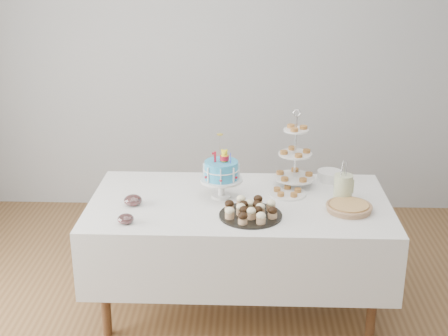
{
  "coord_description": "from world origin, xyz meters",
  "views": [
    {
      "loc": [
        0.04,
        -3.38,
        2.35
      ],
      "look_at": [
        -0.1,
        0.3,
        0.99
      ],
      "focal_mm": 50.0,
      "sensor_mm": 36.0,
      "label": 1
    }
  ],
  "objects_px": {
    "tiered_stand": "(295,154)",
    "jam_bowl_a": "(126,219)",
    "table": "(239,233)",
    "pastry_plate": "(287,192)",
    "birthday_cake": "(221,181)",
    "jam_bowl_b": "(133,200)",
    "cupcake_tray": "(251,210)",
    "pie": "(349,207)",
    "utensil_pitcher": "(343,187)",
    "plate_stack": "(330,176)"
  },
  "relations": [
    {
      "from": "table",
      "to": "utensil_pitcher",
      "type": "height_order",
      "value": "utensil_pitcher"
    },
    {
      "from": "birthday_cake",
      "to": "pie",
      "type": "bearing_deg",
      "value": -13.76
    },
    {
      "from": "plate_stack",
      "to": "pastry_plate",
      "type": "height_order",
      "value": "plate_stack"
    },
    {
      "from": "tiered_stand",
      "to": "pastry_plate",
      "type": "relative_size",
      "value": 2.17
    },
    {
      "from": "birthday_cake",
      "to": "jam_bowl_b",
      "type": "height_order",
      "value": "birthday_cake"
    },
    {
      "from": "cupcake_tray",
      "to": "utensil_pitcher",
      "type": "xyz_separation_m",
      "value": [
        0.59,
        0.27,
        0.05
      ]
    },
    {
      "from": "pastry_plate",
      "to": "jam_bowl_a",
      "type": "bearing_deg",
      "value": -154.0
    },
    {
      "from": "birthday_cake",
      "to": "pie",
      "type": "height_order",
      "value": "birthday_cake"
    },
    {
      "from": "cupcake_tray",
      "to": "birthday_cake",
      "type": "bearing_deg",
      "value": 122.91
    },
    {
      "from": "pie",
      "to": "table",
      "type": "bearing_deg",
      "value": 169.44
    },
    {
      "from": "birthday_cake",
      "to": "tiered_stand",
      "type": "bearing_deg",
      "value": 24.14
    },
    {
      "from": "plate_stack",
      "to": "jam_bowl_a",
      "type": "bearing_deg",
      "value": -149.8
    },
    {
      "from": "pastry_plate",
      "to": "jam_bowl_b",
      "type": "height_order",
      "value": "jam_bowl_b"
    },
    {
      "from": "pastry_plate",
      "to": "cupcake_tray",
      "type": "bearing_deg",
      "value": -124.68
    },
    {
      "from": "cupcake_tray",
      "to": "utensil_pitcher",
      "type": "relative_size",
      "value": 1.45
    },
    {
      "from": "pastry_plate",
      "to": "table",
      "type": "bearing_deg",
      "value": -158.94
    },
    {
      "from": "table",
      "to": "pastry_plate",
      "type": "xyz_separation_m",
      "value": [
        0.31,
        0.12,
        0.24
      ]
    },
    {
      "from": "utensil_pitcher",
      "to": "birthday_cake",
      "type": "bearing_deg",
      "value": -172.23
    },
    {
      "from": "tiered_stand",
      "to": "jam_bowl_a",
      "type": "height_order",
      "value": "tiered_stand"
    },
    {
      "from": "cupcake_tray",
      "to": "plate_stack",
      "type": "relative_size",
      "value": 2.23
    },
    {
      "from": "pastry_plate",
      "to": "birthday_cake",
      "type": "bearing_deg",
      "value": -172.27
    },
    {
      "from": "birthday_cake",
      "to": "tiered_stand",
      "type": "xyz_separation_m",
      "value": [
        0.49,
        0.22,
        0.11
      ]
    },
    {
      "from": "plate_stack",
      "to": "pastry_plate",
      "type": "relative_size",
      "value": 0.7
    },
    {
      "from": "cupcake_tray",
      "to": "plate_stack",
      "type": "xyz_separation_m",
      "value": [
        0.55,
        0.62,
        -0.01
      ]
    },
    {
      "from": "pie",
      "to": "utensil_pitcher",
      "type": "xyz_separation_m",
      "value": [
        -0.02,
        0.16,
        0.07
      ]
    },
    {
      "from": "pie",
      "to": "plate_stack",
      "type": "xyz_separation_m",
      "value": [
        -0.06,
        0.52,
        0.01
      ]
    },
    {
      "from": "tiered_stand",
      "to": "plate_stack",
      "type": "height_order",
      "value": "tiered_stand"
    },
    {
      "from": "table",
      "to": "jam_bowl_b",
      "type": "height_order",
      "value": "jam_bowl_b"
    },
    {
      "from": "pie",
      "to": "tiered_stand",
      "type": "bearing_deg",
      "value": 127.07
    },
    {
      "from": "table",
      "to": "pastry_plate",
      "type": "distance_m",
      "value": 0.42
    },
    {
      "from": "birthday_cake",
      "to": "utensil_pitcher",
      "type": "relative_size",
      "value": 1.58
    },
    {
      "from": "jam_bowl_a",
      "to": "birthday_cake",
      "type": "bearing_deg",
      "value": 37.42
    },
    {
      "from": "jam_bowl_a",
      "to": "jam_bowl_b",
      "type": "relative_size",
      "value": 0.85
    },
    {
      "from": "tiered_stand",
      "to": "utensil_pitcher",
      "type": "relative_size",
      "value": 2.01
    },
    {
      "from": "cupcake_tray",
      "to": "pastry_plate",
      "type": "xyz_separation_m",
      "value": [
        0.24,
        0.35,
        -0.03
      ]
    },
    {
      "from": "table",
      "to": "pie",
      "type": "bearing_deg",
      "value": -10.56
    },
    {
      "from": "pie",
      "to": "jam_bowl_a",
      "type": "distance_m",
      "value": 1.36
    },
    {
      "from": "utensil_pitcher",
      "to": "plate_stack",
      "type": "bearing_deg",
      "value": 105.84
    },
    {
      "from": "table",
      "to": "pie",
      "type": "relative_size",
      "value": 6.68
    },
    {
      "from": "pie",
      "to": "tiered_stand",
      "type": "height_order",
      "value": "tiered_stand"
    },
    {
      "from": "jam_bowl_b",
      "to": "utensil_pitcher",
      "type": "bearing_deg",
      "value": 5.4
    },
    {
      "from": "table",
      "to": "plate_stack",
      "type": "relative_size",
      "value": 11.16
    },
    {
      "from": "table",
      "to": "plate_stack",
      "type": "height_order",
      "value": "plate_stack"
    },
    {
      "from": "jam_bowl_b",
      "to": "utensil_pitcher",
      "type": "height_order",
      "value": "utensil_pitcher"
    },
    {
      "from": "jam_bowl_b",
      "to": "pie",
      "type": "bearing_deg",
      "value": -1.61
    },
    {
      "from": "pie",
      "to": "plate_stack",
      "type": "distance_m",
      "value": 0.52
    },
    {
      "from": "cupcake_tray",
      "to": "jam_bowl_b",
      "type": "distance_m",
      "value": 0.75
    },
    {
      "from": "jam_bowl_a",
      "to": "jam_bowl_b",
      "type": "height_order",
      "value": "jam_bowl_b"
    },
    {
      "from": "table",
      "to": "cupcake_tray",
      "type": "xyz_separation_m",
      "value": [
        0.07,
        -0.23,
        0.27
      ]
    },
    {
      "from": "tiered_stand",
      "to": "utensil_pitcher",
      "type": "distance_m",
      "value": 0.4
    }
  ]
}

